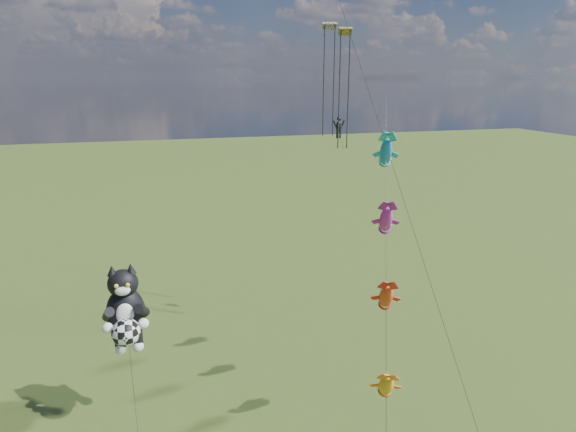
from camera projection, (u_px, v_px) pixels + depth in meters
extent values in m
cylinder|color=black|center=(134.00, 393.00, 27.93)|extent=(0.25, 2.71, 5.42)
ellipsoid|color=black|center=(126.00, 313.00, 28.23)|extent=(2.38, 2.00, 3.27)
ellipsoid|color=black|center=(123.00, 283.00, 27.60)|extent=(1.85, 1.70, 1.66)
cone|color=black|center=(112.00, 270.00, 27.23)|extent=(0.61, 0.61, 0.61)
cone|color=black|center=(131.00, 268.00, 27.49)|extent=(0.61, 0.61, 0.61)
ellipsoid|color=white|center=(123.00, 291.00, 27.03)|extent=(0.89, 0.49, 0.59)
ellipsoid|color=white|center=(125.00, 314.00, 27.44)|extent=(1.05, 0.46, 1.35)
sphere|color=gold|center=(116.00, 286.00, 26.79)|extent=(0.25, 0.25, 0.25)
sphere|color=gold|center=(128.00, 285.00, 26.95)|extent=(0.25, 0.25, 0.25)
sphere|color=white|center=(108.00, 328.00, 27.05)|extent=(0.61, 0.61, 0.61)
sphere|color=white|center=(143.00, 324.00, 27.56)|extent=(0.61, 0.61, 0.61)
sphere|color=white|center=(120.00, 349.00, 28.56)|extent=(0.65, 0.65, 0.65)
sphere|color=white|center=(138.00, 346.00, 28.83)|extent=(0.65, 0.65, 0.65)
sphere|color=white|center=(126.00, 332.00, 27.09)|extent=(1.60, 1.60, 1.60)
cylinder|color=black|center=(386.00, 282.00, 26.63)|extent=(6.19, 14.60, 18.93)
ellipsoid|color=yellow|center=(386.00, 385.00, 24.46)|extent=(1.48, 2.15, 2.20)
ellipsoid|color=orange|center=(386.00, 297.00, 26.30)|extent=(1.48, 2.15, 2.20)
ellipsoid|color=#D833B3|center=(386.00, 220.00, 28.14)|extent=(1.48, 2.15, 2.20)
ellipsoid|color=blue|center=(386.00, 152.00, 29.98)|extent=(1.48, 2.15, 2.20)
cylinder|color=black|center=(398.00, 183.00, 31.15)|extent=(3.82, 16.67, 27.56)
cube|color=green|center=(345.00, 31.00, 32.77)|extent=(0.96, 0.60, 0.56)
cylinder|color=black|center=(339.00, 93.00, 33.81)|extent=(0.08, 0.08, 8.15)
cylinder|color=black|center=(348.00, 93.00, 33.98)|extent=(0.08, 0.08, 8.15)
cube|color=#161FC3|center=(330.00, 26.00, 35.53)|extent=(1.15, 0.58, 0.52)
cylinder|color=black|center=(324.00, 83.00, 36.56)|extent=(0.08, 0.08, 8.21)
cylinder|color=black|center=(333.00, 83.00, 36.76)|extent=(0.08, 0.08, 8.21)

